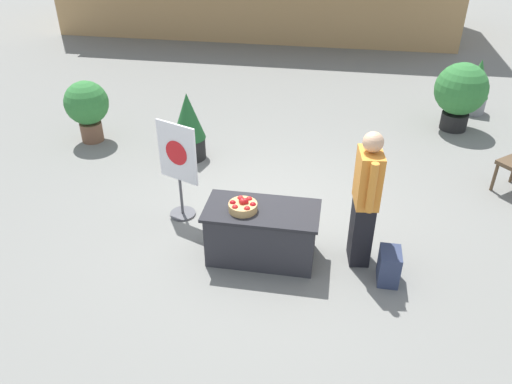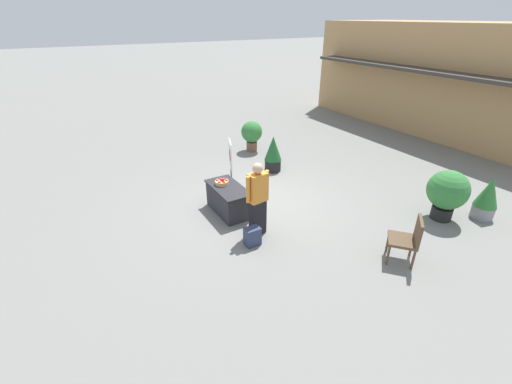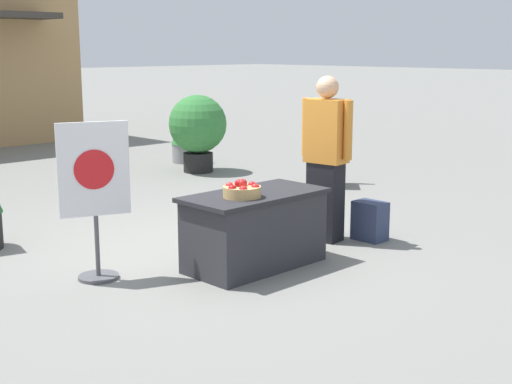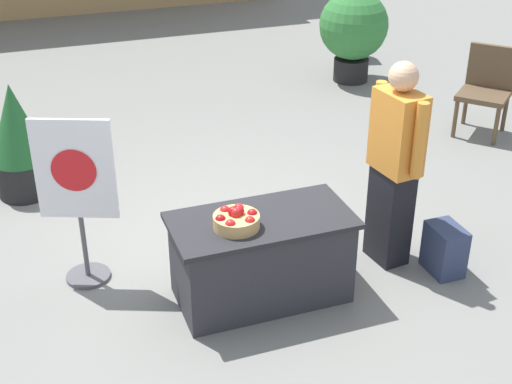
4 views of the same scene
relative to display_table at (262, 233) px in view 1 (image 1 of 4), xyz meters
The scene contains 10 objects.
ground_plane 0.88m from the display_table, 90.45° to the left, with size 120.00×120.00×0.00m, color slate.
display_table is the anchor object (origin of this frame).
apple_basket 0.47m from the display_table, 164.47° to the right, with size 0.34×0.34×0.16m.
person_visitor 1.32m from the display_table, ahead, with size 0.31×0.61×1.75m.
backpack 1.56m from the display_table, ahead, with size 0.24×0.34×0.42m.
poster_board 1.51m from the display_table, 150.28° to the left, with size 0.59×0.36×1.41m.
potted_plant_near_left 6.37m from the display_table, 56.81° to the left, with size 0.54×0.54×1.09m.
potted_plant_far_left 2.92m from the display_table, 124.01° to the left, with size 0.55×0.55×1.16m.
potted_plant_far_right 5.34m from the display_table, 55.84° to the left, with size 0.96×0.96×1.28m.
potted_plant_near_right 4.52m from the display_table, 142.45° to the left, with size 0.77×0.77×1.12m.
Camera 1 is at (0.78, -5.68, 4.03)m, focal length 35.00 mm.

